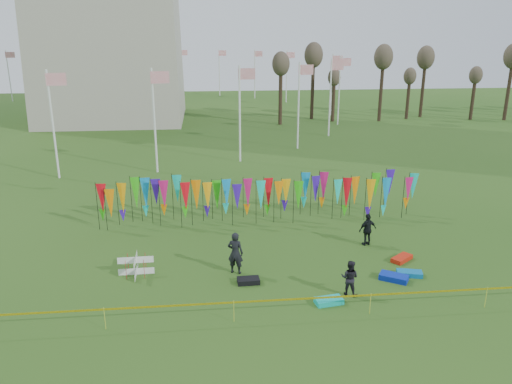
{
  "coord_description": "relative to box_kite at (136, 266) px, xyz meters",
  "views": [
    {
      "loc": [
        -3.01,
        -17.61,
        10.34
      ],
      "look_at": [
        -0.52,
        6.0,
        2.84
      ],
      "focal_mm": 35.0,
      "sensor_mm": 36.0,
      "label": 1
    }
  ],
  "objects": [
    {
      "name": "ground",
      "position": [
        6.24,
        -3.15,
        -0.45
      ],
      "size": [
        160.0,
        160.0,
        0.0
      ],
      "primitive_type": "plane",
      "color": "#244914",
      "rests_on": "ground"
    },
    {
      "name": "kite_bag_turquoise",
      "position": [
        8.01,
        -3.37,
        -0.34
      ],
      "size": [
        1.18,
        0.73,
        0.22
      ],
      "primitive_type": "cube",
      "rotation": [
        0.0,
        0.0,
        0.16
      ],
      "color": "#0CC0B0",
      "rests_on": "ground"
    },
    {
      "name": "kite_bag_blue",
      "position": [
        11.35,
        -1.71,
        -0.32
      ],
      "size": [
        1.36,
        1.18,
        0.25
      ],
      "primitive_type": "cube",
      "rotation": [
        0.0,
        0.0,
        -0.57
      ],
      "color": "#0A29B2",
      "rests_on": "ground"
    },
    {
      "name": "tree_line",
      "position": [
        38.24,
        40.85,
        5.72
      ],
      "size": [
        53.92,
        1.92,
        7.84
      ],
      "color": "#372A1B",
      "rests_on": "ground"
    },
    {
      "name": "box_kite",
      "position": [
        0.0,
        0.0,
        0.0
      ],
      "size": [
        0.81,
        0.81,
        0.9
      ],
      "rotation": [
        0.0,
        0.0,
        0.03
      ],
      "color": "red",
      "rests_on": "ground"
    },
    {
      "name": "person_mid",
      "position": [
        9.02,
        -2.74,
        0.32
      ],
      "size": [
        0.87,
        0.77,
        1.53
      ],
      "primitive_type": "imported",
      "rotation": [
        0.0,
        0.0,
        2.62
      ],
      "color": "black",
      "rests_on": "ground"
    },
    {
      "name": "kite_bag_teal",
      "position": [
        12.21,
        -1.37,
        -0.34
      ],
      "size": [
        1.21,
        0.8,
        0.21
      ],
      "primitive_type": "cube",
      "rotation": [
        0.0,
        0.0,
        -0.27
      ],
      "color": "#0C6BAD",
      "rests_on": "ground"
    },
    {
      "name": "kite_bag_red",
      "position": [
        12.47,
        0.18,
        -0.34
      ],
      "size": [
        1.24,
        1.13,
        0.21
      ],
      "primitive_type": "cube",
      "rotation": [
        0.0,
        0.0,
        0.66
      ],
      "color": "red",
      "rests_on": "ground"
    },
    {
      "name": "caution_tape_near",
      "position": [
        6.02,
        -4.31,
        0.33
      ],
      "size": [
        26.0,
        0.02,
        0.9
      ],
      "color": "#FFE905",
      "rests_on": "ground"
    },
    {
      "name": "banner_row",
      "position": [
        6.52,
        6.33,
        1.2
      ],
      "size": [
        18.64,
        0.64,
        2.53
      ],
      "color": "black",
      "rests_on": "ground"
    },
    {
      "name": "person_right",
      "position": [
        11.38,
        2.18,
        0.4
      ],
      "size": [
        1.11,
        0.82,
        1.69
      ],
      "primitive_type": "imported",
      "rotation": [
        0.0,
        0.0,
        3.43
      ],
      "color": "black",
      "rests_on": "ground"
    },
    {
      "name": "kite_bag_black",
      "position": [
        4.95,
        -1.31,
        -0.34
      ],
      "size": [
        0.98,
        0.59,
        0.22
      ],
      "primitive_type": "cube",
      "rotation": [
        0.0,
        0.0,
        0.03
      ],
      "color": "black",
      "rests_on": "ground"
    },
    {
      "name": "person_left",
      "position": [
        4.46,
        -0.26,
        0.53
      ],
      "size": [
        0.85,
        0.74,
        1.96
      ],
      "primitive_type": "imported",
      "rotation": [
        0.0,
        0.0,
        2.79
      ],
      "color": "black",
      "rests_on": "ground"
    },
    {
      "name": "flagpole_ring",
      "position": [
        -7.76,
        44.85,
        3.55
      ],
      "size": [
        57.4,
        56.16,
        8.0
      ],
      "color": "silver",
      "rests_on": "ground"
    }
  ]
}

